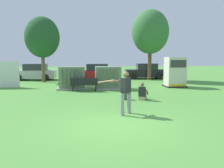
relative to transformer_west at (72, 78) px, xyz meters
name	(u,v)px	position (x,y,z in m)	size (l,w,h in m)	color
ground_plane	(116,125)	(2.07, -9.22, -0.79)	(96.00, 96.00, 0.00)	#51933D
transformer_west	(72,78)	(0.00, 0.00, 0.00)	(2.10, 1.70, 1.62)	#9E9B93
transformer_mid_west	(108,78)	(2.57, -0.22, 0.00)	(2.10, 1.70, 1.62)	#9E9B93
generator_enclosure	(175,72)	(7.82, 0.27, 0.35)	(1.60, 1.40, 2.30)	#262626
park_bench	(84,83)	(0.88, -1.30, -0.25)	(1.82, 0.53, 0.92)	black
batter	(125,90)	(2.61, -7.72, 0.19)	(1.33, 1.31, 1.74)	gray
sports_ball	(148,116)	(3.43, -8.28, -0.74)	(0.09, 0.09, 0.09)	white
seated_spectator	(142,93)	(4.06, -4.76, -0.41)	(0.67, 0.79, 0.96)	tan
backpack	(126,96)	(3.18, -4.59, -0.57)	(0.35, 0.31, 0.44)	#4C723F
tree_left	(42,37)	(-2.92, 4.71, 3.26)	(3.09, 3.09, 5.90)	brown
tree_center_left	(150,32)	(7.25, 5.56, 3.94)	(3.61, 3.61, 6.90)	brown
parked_car_leftmost	(35,72)	(-4.23, 6.98, -0.04)	(4.26, 2.03, 1.62)	#B2B2B7
parked_car_left_of_center	(96,72)	(1.97, 6.38, -0.04)	(4.32, 2.17, 1.62)	maroon
parked_car_right_of_center	(146,72)	(7.26, 7.17, -0.04)	(4.31, 2.14, 1.62)	black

